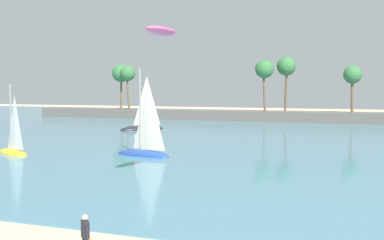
{
  "coord_description": "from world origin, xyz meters",
  "views": [
    {
      "loc": [
        8.02,
        -9.26,
        5.94
      ],
      "look_at": [
        0.6,
        10.96,
        4.49
      ],
      "focal_mm": 45.05,
      "sensor_mm": 36.0,
      "label": 1
    }
  ],
  "objects_px": {
    "sailboat_toward_headland": "(143,124)",
    "sailboat_mid_bay": "(13,147)",
    "sailboat_far_left": "(144,147)",
    "kite_aloft_high_over_bay": "(161,31)",
    "backpack_near_kite": "(87,240)",
    "person_rigging_by_gear": "(85,237)"
  },
  "relations": [
    {
      "from": "sailboat_toward_headland",
      "to": "sailboat_far_left",
      "type": "bearing_deg",
      "value": -63.83
    },
    {
      "from": "backpack_near_kite",
      "to": "sailboat_toward_headland",
      "type": "xyz_separation_m",
      "value": [
        -19.71,
        45.29,
        0.69
      ]
    },
    {
      "from": "person_rigging_by_gear",
      "to": "backpack_near_kite",
      "type": "distance_m",
      "value": 1.96
    },
    {
      "from": "sailboat_far_left",
      "to": "person_rigging_by_gear",
      "type": "bearing_deg",
      "value": -68.64
    },
    {
      "from": "backpack_near_kite",
      "to": "sailboat_mid_bay",
      "type": "distance_m",
      "value": 27.52
    },
    {
      "from": "person_rigging_by_gear",
      "to": "sailboat_far_left",
      "type": "xyz_separation_m",
      "value": [
        -9.23,
        23.6,
        -0.13
      ]
    },
    {
      "from": "sailboat_mid_bay",
      "to": "sailboat_far_left",
      "type": "distance_m",
      "value": 11.84
    },
    {
      "from": "sailboat_toward_headland",
      "to": "sailboat_far_left",
      "type": "distance_m",
      "value": 25.91
    },
    {
      "from": "kite_aloft_high_over_bay",
      "to": "person_rigging_by_gear",
      "type": "bearing_deg",
      "value": 13.67
    },
    {
      "from": "backpack_near_kite",
      "to": "sailboat_toward_headland",
      "type": "relative_size",
      "value": 0.05
    },
    {
      "from": "sailboat_mid_bay",
      "to": "kite_aloft_high_over_bay",
      "type": "height_order",
      "value": "kite_aloft_high_over_bay"
    },
    {
      "from": "sailboat_mid_bay",
      "to": "kite_aloft_high_over_bay",
      "type": "relative_size",
      "value": 2.05
    },
    {
      "from": "sailboat_far_left",
      "to": "sailboat_toward_headland",
      "type": "bearing_deg",
      "value": 116.17
    },
    {
      "from": "backpack_near_kite",
      "to": "sailboat_mid_bay",
      "type": "relative_size",
      "value": 0.07
    },
    {
      "from": "person_rigging_by_gear",
      "to": "sailboat_toward_headland",
      "type": "xyz_separation_m",
      "value": [
        -20.66,
        46.86,
        0.0
      ]
    },
    {
      "from": "sailboat_mid_bay",
      "to": "person_rigging_by_gear",
      "type": "bearing_deg",
      "value": -44.99
    },
    {
      "from": "sailboat_mid_bay",
      "to": "kite_aloft_high_over_bay",
      "type": "bearing_deg",
      "value": -25.31
    },
    {
      "from": "sailboat_toward_headland",
      "to": "kite_aloft_high_over_bay",
      "type": "xyz_separation_m",
      "value": [
        18.16,
        -34.76,
        8.33
      ]
    },
    {
      "from": "backpack_near_kite",
      "to": "sailboat_far_left",
      "type": "bearing_deg",
      "value": 110.59
    },
    {
      "from": "backpack_near_kite",
      "to": "sailboat_toward_headland",
      "type": "distance_m",
      "value": 49.4
    },
    {
      "from": "sailboat_toward_headland",
      "to": "sailboat_mid_bay",
      "type": "bearing_deg",
      "value": -90.13
    },
    {
      "from": "person_rigging_by_gear",
      "to": "sailboat_toward_headland",
      "type": "distance_m",
      "value": 51.21
    }
  ]
}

